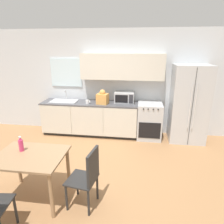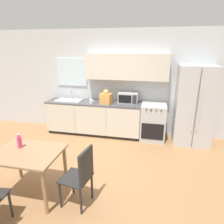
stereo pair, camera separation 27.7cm
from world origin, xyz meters
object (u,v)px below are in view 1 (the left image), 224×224
object	(u,v)px
dining_table	(31,162)
drink_bottle	(21,145)
refrigerator	(189,104)
microwave	(124,97)
coffee_mug	(88,102)
oven_range	(149,121)
dining_chair_side	(88,175)

from	to	relation	value
dining_table	drink_bottle	distance (m)	0.30
refrigerator	dining_table	world-z (taller)	refrigerator
dining_table	refrigerator	bearing A→B (deg)	41.98
microwave	coffee_mug	bearing A→B (deg)	-164.86
refrigerator	coffee_mug	bearing A→B (deg)	-177.60
oven_range	dining_chair_side	size ratio (longest dim) A/B	0.98
oven_range	microwave	distance (m)	0.88
oven_range	dining_chair_side	world-z (taller)	dining_chair_side
coffee_mug	dining_chair_side	xyz separation A→B (m)	(0.61, -2.43, -0.39)
refrigerator	coffee_mug	world-z (taller)	refrigerator
oven_range	microwave	xyz separation A→B (m)	(-0.66, 0.13, 0.56)
oven_range	coffee_mug	distance (m)	1.65
refrigerator	drink_bottle	distance (m)	3.78
coffee_mug	drink_bottle	size ratio (longest dim) A/B	0.51
drink_bottle	oven_range	bearing A→B (deg)	49.71
coffee_mug	refrigerator	bearing A→B (deg)	2.40
dining_chair_side	coffee_mug	bearing A→B (deg)	23.22
coffee_mug	dining_chair_side	bearing A→B (deg)	-75.78
oven_range	dining_chair_side	xyz separation A→B (m)	(-0.96, -2.54, 0.08)
oven_range	microwave	size ratio (longest dim) A/B	1.83
oven_range	coffee_mug	world-z (taller)	coffee_mug
oven_range	drink_bottle	bearing A→B (deg)	-130.29
refrigerator	dining_table	bearing A→B (deg)	-138.02
oven_range	dining_table	distance (m)	3.10
microwave	drink_bottle	world-z (taller)	microwave
coffee_mug	dining_chair_side	size ratio (longest dim) A/B	0.13
oven_range	microwave	world-z (taller)	microwave
coffee_mug	dining_table	size ratio (longest dim) A/B	0.12
refrigerator	dining_chair_side	size ratio (longest dim) A/B	2.01
refrigerator	dining_chair_side	bearing A→B (deg)	-126.54
refrigerator	coffee_mug	distance (m)	2.49
dining_chair_side	drink_bottle	size ratio (longest dim) A/B	3.93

